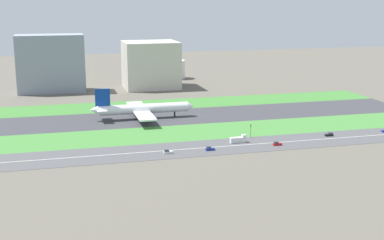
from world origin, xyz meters
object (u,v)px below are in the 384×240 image
(car_0, at_px, (168,152))
(hangar_building, at_px, (151,65))
(airliner, at_px, (141,109))
(car_2, at_px, (329,134))
(car_1, at_px, (277,144))
(car_3, at_px, (210,149))
(truck_0, at_px, (239,140))
(fuel_tank_west, at_px, (175,69))
(traffic_light, at_px, (251,130))
(terminal_building, at_px, (51,63))

(car_0, distance_m, hangar_building, 194.79)
(airliner, xyz_separation_m, car_2, (91.77, -68.00, -5.31))
(car_1, bearing_deg, car_3, 0.00)
(car_0, bearing_deg, car_3, -180.00)
(truck_0, bearing_deg, fuel_tank_west, 85.42)
(car_3, height_order, traffic_light, traffic_light)
(car_2, bearing_deg, terminal_building, 128.47)
(car_0, xyz_separation_m, car_2, (91.87, 10.00, 0.00))
(airliner, relative_size, terminal_building, 1.25)
(truck_0, relative_size, terminal_building, 0.16)
(car_1, height_order, hangar_building, hangar_building)
(car_3, height_order, truck_0, truck_0)
(car_3, xyz_separation_m, traffic_light, (28.27, 17.99, 3.37))
(truck_0, relative_size, fuel_tank_west, 0.43)
(car_3, xyz_separation_m, car_1, (35.67, 0.00, 0.00))
(hangar_building, distance_m, fuel_tank_west, 55.41)
(car_1, bearing_deg, car_0, 0.00)
(truck_0, distance_m, hangar_building, 183.25)
(terminal_building, bearing_deg, truck_0, -63.08)
(traffic_light, distance_m, terminal_building, 202.61)
(airliner, height_order, car_2, airliner)
(airliner, bearing_deg, hangar_building, 76.56)
(airliner, distance_m, terminal_building, 126.72)
(airliner, relative_size, traffic_light, 9.03)
(car_2, bearing_deg, hangar_building, 109.52)
(car_3, relative_size, car_2, 1.00)
(airliner, xyz_separation_m, hangar_building, (27.25, 114.00, 12.88))
(car_0, bearing_deg, car_2, -173.79)
(truck_0, xyz_separation_m, car_0, (-39.69, -10.00, -0.75))
(traffic_light, relative_size, fuel_tank_west, 0.37)
(car_3, height_order, car_1, same)
(traffic_light, relative_size, hangar_building, 0.16)
(truck_0, bearing_deg, airliner, 120.21)
(traffic_light, xyz_separation_m, fuel_tank_west, (8.47, 219.01, 4.17))
(airliner, height_order, car_3, airliner)
(car_0, bearing_deg, car_1, -180.00)
(car_3, xyz_separation_m, hangar_building, (6.21, 192.00, 18.19))
(fuel_tank_west, bearing_deg, truck_0, -94.58)
(hangar_building, xyz_separation_m, fuel_tank_west, (30.52, 45.00, -10.64))
(truck_0, bearing_deg, car_1, -30.28)
(car_2, xyz_separation_m, traffic_light, (-42.46, 7.99, 3.37))
(car_2, xyz_separation_m, fuel_tank_west, (-33.99, 227.00, 7.54))
(car_0, distance_m, traffic_light, 52.69)
(car_2, distance_m, car_1, 36.46)
(car_0, relative_size, car_2, 1.00)
(car_1, relative_size, hangar_building, 0.10)
(truck_0, bearing_deg, car_3, -151.67)
(truck_0, distance_m, traffic_light, 12.86)
(car_2, height_order, car_1, same)
(airliner, bearing_deg, truck_0, -59.79)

